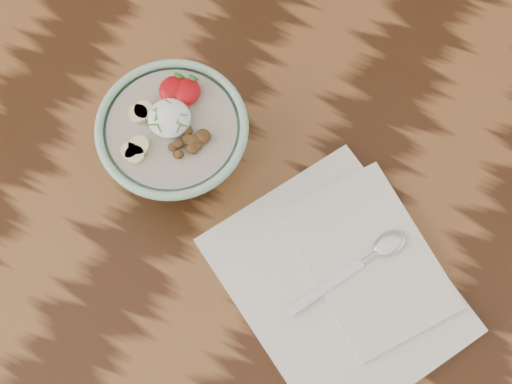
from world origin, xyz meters
TOP-DOWN VIEW (x-y plane):
  - table at (0.00, 0.00)cm, footprint 160.00×90.00cm
  - breakfast_bowl at (-20.78, 4.62)cm, footprint 17.58×17.58cm
  - napkin at (3.96, -1.06)cm, footprint 35.53×33.75cm
  - spoon at (5.94, 2.87)cm, footprint 10.21×15.45cm

SIDE VIEW (x-z plane):
  - table at x=0.00cm, z-range 28.20..103.20cm
  - napkin at x=3.96cm, z-range 74.86..76.58cm
  - spoon at x=5.94cm, z-range 76.64..77.52cm
  - breakfast_bowl at x=-20.78cm, z-range 75.08..86.85cm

